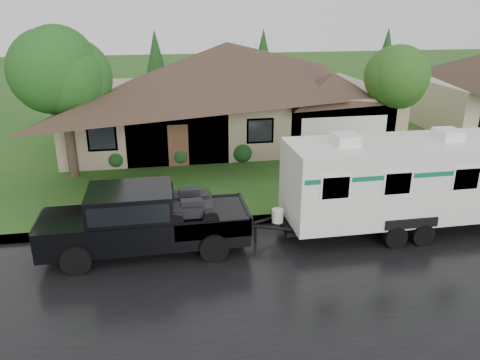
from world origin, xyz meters
name	(u,v)px	position (x,y,z in m)	size (l,w,h in m)	color
ground	(233,253)	(0.00, 0.00, 0.00)	(140.00, 140.00, 0.00)	#275119
road	(245,287)	(0.00, -2.00, 0.01)	(140.00, 8.00, 0.01)	black
curb	(223,222)	(0.00, 2.25, 0.07)	(140.00, 0.50, 0.15)	gray
lawn	(194,135)	(0.00, 15.00, 0.07)	(140.00, 26.00, 0.15)	#275119
house_main	(232,80)	(2.29, 13.84, 3.59)	(19.44, 10.80, 6.90)	gray
tree_left_green	(61,73)	(-6.17, 8.31, 4.94)	(4.17, 4.17, 6.91)	#382B1E
tree_right_green	(398,80)	(10.27, 9.27, 4.06)	(3.40, 3.40, 5.63)	#382B1E
shrub_row	(242,151)	(2.00, 9.30, 0.65)	(13.60, 1.00, 1.00)	#143814
pickup_truck	(142,218)	(-2.89, 0.76, 1.18)	(6.62, 2.52, 2.21)	black
travel_trailer	(396,179)	(5.93, 0.76, 1.94)	(8.17, 2.87, 3.66)	silver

